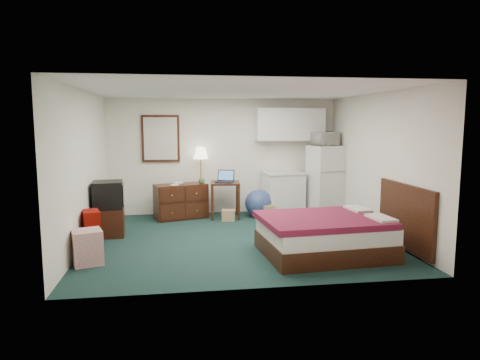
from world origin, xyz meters
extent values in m
cube|color=black|center=(0.00, 0.00, 0.00)|extent=(5.00, 4.50, 0.01)
cube|color=white|center=(0.00, 0.00, 2.50)|extent=(5.00, 4.50, 0.01)
cube|color=white|center=(0.00, 2.25, 1.25)|extent=(5.00, 0.01, 2.50)
cube|color=white|center=(0.00, -2.25, 1.25)|extent=(5.00, 0.01, 2.50)
cube|color=white|center=(-2.50, 0.00, 1.25)|extent=(0.01, 4.50, 2.50)
cube|color=white|center=(2.50, 0.00, 1.25)|extent=(0.01, 4.50, 2.50)
sphere|color=navy|center=(0.69, 1.69, 0.29)|extent=(0.73, 0.73, 0.58)
imported|color=silver|center=(2.11, 1.65, 1.68)|extent=(0.60, 0.48, 0.36)
imported|color=#A47D5A|center=(-1.15, 1.60, 0.83)|extent=(0.15, 0.05, 0.21)
imported|color=#A47D5A|center=(-1.09, 1.83, 0.85)|extent=(0.18, 0.06, 0.25)
imported|color=#467834|center=(-0.51, 1.74, 0.79)|extent=(0.14, 0.12, 0.13)
camera|label=1|loc=(-0.99, -7.10, 1.97)|focal=32.00mm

